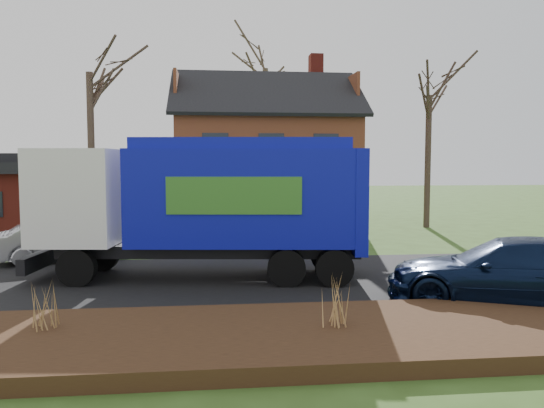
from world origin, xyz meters
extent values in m
plane|color=#2E4918|center=(0.00, 0.00, 0.00)|extent=(120.00, 120.00, 0.00)
cube|color=black|center=(0.00, 0.00, 0.01)|extent=(80.00, 7.00, 0.02)
cube|color=black|center=(0.00, -5.30, 0.15)|extent=(80.00, 3.50, 0.30)
cube|color=beige|center=(2.00, 14.00, 1.35)|extent=(9.00, 7.50, 2.70)
cube|color=#532D17|center=(2.00, 14.00, 4.10)|extent=(9.00, 7.50, 2.80)
cube|color=maroon|center=(5.00, 15.00, 8.46)|extent=(0.70, 0.90, 1.60)
cube|color=beige|center=(-4.20, 13.50, 1.30)|extent=(3.50, 5.50, 2.60)
cube|color=black|center=(-4.20, 13.50, 2.72)|extent=(3.90, 5.90, 0.24)
cylinder|color=black|center=(-4.28, -0.23, 0.51)|extent=(1.04, 0.45, 1.01)
cylinder|color=black|center=(-4.05, 1.79, 0.51)|extent=(1.04, 0.45, 1.01)
cylinder|color=black|center=(1.22, -0.86, 0.51)|extent=(1.04, 0.45, 1.01)
cylinder|color=black|center=(1.45, 1.17, 0.51)|extent=(1.04, 0.45, 1.01)
cylinder|color=black|center=(2.48, -1.00, 0.51)|extent=(1.04, 0.45, 1.01)
cylinder|color=black|center=(2.71, 1.03, 0.51)|extent=(1.04, 0.45, 1.01)
cube|color=black|center=(-0.79, 0.40, 0.83)|extent=(8.44, 2.10, 0.34)
cube|color=white|center=(-4.41, 0.81, 2.33)|extent=(2.49, 2.67, 2.62)
cube|color=black|center=(-5.47, 0.93, 2.48)|extent=(0.32, 2.13, 0.87)
cube|color=black|center=(-5.56, 0.94, 0.53)|extent=(0.51, 2.44, 0.44)
cube|color=#0D119E|center=(0.13, 0.29, 2.33)|extent=(6.36, 3.10, 2.62)
cube|color=#0D119E|center=(0.13, 0.29, 3.79)|extent=(6.03, 2.78, 0.29)
cube|color=#0D119E|center=(3.27, -0.06, 2.24)|extent=(0.62, 2.50, 2.82)
cube|color=#357727|center=(-0.15, -0.92, 2.43)|extent=(3.48, 0.43, 0.97)
cube|color=#357727|center=(0.13, 1.54, 2.43)|extent=(3.48, 0.43, 0.97)
imported|color=#B5B7BD|center=(-5.66, 3.62, 0.69)|extent=(4.45, 2.80, 1.38)
imported|color=#0B1632|center=(6.02, -3.31, 0.79)|extent=(5.88, 4.23, 1.58)
cylinder|color=#453429|center=(-6.01, 9.53, 3.60)|extent=(0.30, 0.30, 7.20)
cylinder|color=#3F2E25|center=(10.05, 11.26, 3.32)|extent=(0.30, 0.30, 6.64)
cylinder|color=#46392A|center=(2.73, 20.84, 4.75)|extent=(0.36, 0.36, 9.49)
cone|color=#9D7745|center=(-3.70, -4.84, 0.73)|extent=(0.04, 0.04, 0.87)
cone|color=#9D7745|center=(-3.85, -4.84, 0.73)|extent=(0.04, 0.04, 0.87)
cone|color=#9D7745|center=(-3.56, -4.84, 0.73)|extent=(0.04, 0.04, 0.87)
cone|color=#9D7745|center=(-3.70, -4.72, 0.73)|extent=(0.04, 0.04, 0.87)
cone|color=#9D7745|center=(-3.70, -4.95, 0.73)|extent=(0.04, 0.04, 0.87)
cone|color=#AD814C|center=(1.52, -5.26, 0.78)|extent=(0.04, 0.04, 0.95)
cone|color=#AD814C|center=(1.37, -5.26, 0.78)|extent=(0.04, 0.04, 0.95)
cone|color=#AD814C|center=(1.67, -5.26, 0.78)|extent=(0.04, 0.04, 0.95)
cone|color=#AD814C|center=(1.52, -5.14, 0.78)|extent=(0.04, 0.04, 0.95)
cone|color=#AD814C|center=(1.52, -5.38, 0.78)|extent=(0.04, 0.04, 0.95)
camera|label=1|loc=(-0.63, -14.51, 3.27)|focal=35.00mm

